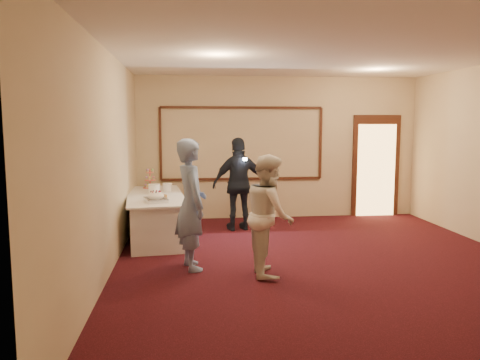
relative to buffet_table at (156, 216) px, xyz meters
name	(u,v)px	position (x,y,z in m)	size (l,w,h in m)	color
floor	(325,265)	(2.52, -1.92, -0.39)	(7.00, 7.00, 0.00)	black
room_walls	(329,123)	(2.52, -1.92, 1.64)	(6.04, 7.04, 3.02)	beige
wall_molding	(242,143)	(1.72, 1.55, 1.21)	(3.45, 0.04, 1.55)	#391811
doorway	(376,167)	(4.67, 1.54, 0.69)	(1.05, 0.07, 2.20)	#391811
buffet_table	(156,216)	(0.00, 0.00, 0.00)	(1.21, 2.56, 0.77)	white
pavlova_tray	(156,197)	(0.06, -0.75, 0.45)	(0.42, 0.48, 0.17)	silver
cupcake_stand	(150,181)	(-0.16, 0.91, 0.53)	(0.28, 0.28, 0.40)	#F25E58
plate_stack_a	(154,189)	(-0.03, 0.13, 0.47)	(0.21, 0.21, 0.17)	white
plate_stack_b	(167,187)	(0.19, 0.42, 0.46)	(0.18, 0.18, 0.15)	white
tart	(161,197)	(0.12, -0.39, 0.41)	(0.25, 0.25, 0.05)	white
man	(191,204)	(0.61, -1.85, 0.52)	(0.66, 0.43, 1.81)	#7892C9
woman	(269,215)	(1.65, -2.20, 0.42)	(0.79, 0.61, 1.62)	white
guest	(239,184)	(1.54, 0.45, 0.49)	(1.03, 0.43, 1.76)	black
camera_flash	(245,159)	(1.62, 0.23, 0.98)	(0.07, 0.04, 0.05)	white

